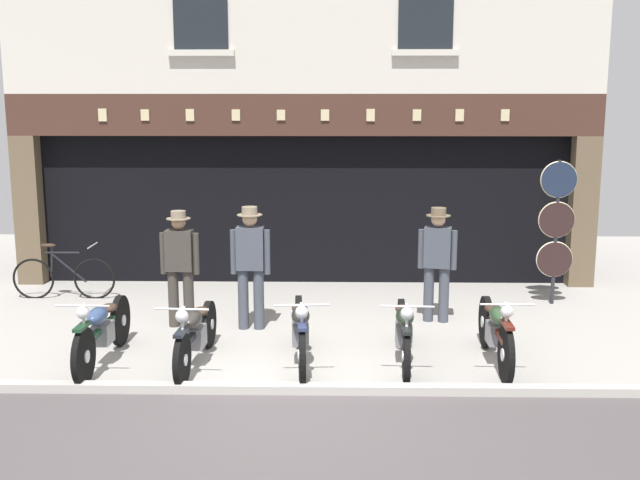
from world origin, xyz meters
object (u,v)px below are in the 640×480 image
at_px(motorcycle_left, 102,330).
at_px(advert_board_far, 146,180).
at_px(salesman_right, 437,259).
at_px(motorcycle_center, 300,330).
at_px(motorcycle_center_left, 196,333).
at_px(shopkeeper_center, 250,261).
at_px(salesman_left, 180,263).
at_px(advert_board_near, 215,177).
at_px(motorcycle_right, 496,330).
at_px(leaning_bicycle, 63,276).
at_px(motorcycle_center_right, 404,330).
at_px(tyre_sign_pole, 557,221).

relative_size(motorcycle_left, advert_board_far, 2.31).
bearing_deg(salesman_right, motorcycle_center, 56.38).
distance_m(motorcycle_center_left, shopkeeper_center, 1.71).
xyz_separation_m(salesman_left, advert_board_near, (0.08, 2.82, 0.93)).
xyz_separation_m(motorcycle_center, advert_board_near, (-1.69, 4.37, 1.42)).
bearing_deg(motorcycle_center, advert_board_near, -73.05).
distance_m(motorcycle_right, leaning_bicycle, 7.09).
bearing_deg(motorcycle_center_right, motorcycle_left, 4.26).
height_order(motorcycle_center, tyre_sign_pole, tyre_sign_pole).
relative_size(motorcycle_left, advert_board_near, 1.95).
bearing_deg(salesman_right, advert_board_far, -15.55).
distance_m(motorcycle_center_right, salesman_left, 3.42).
bearing_deg(motorcycle_center, leaning_bicycle, -41.68).
relative_size(motorcycle_center_left, salesman_left, 1.20).
bearing_deg(tyre_sign_pole, advert_board_far, 167.64).
bearing_deg(salesman_right, advert_board_near, -22.89).
xyz_separation_m(motorcycle_right, advert_board_near, (-4.09, 4.33, 1.42)).
height_order(motorcycle_center_left, advert_board_near, advert_board_near).
bearing_deg(salesman_left, motorcycle_left, 70.33).
height_order(advert_board_near, advert_board_far, advert_board_near).
distance_m(salesman_left, leaning_bicycle, 2.77).
height_order(motorcycle_center_left, leaning_bicycle, leaning_bicycle).
height_order(motorcycle_left, tyre_sign_pole, tyre_sign_pole).
distance_m(motorcycle_center_right, motorcycle_right, 1.12).
height_order(motorcycle_center, leaning_bicycle, motorcycle_center).
relative_size(tyre_sign_pole, leaning_bicycle, 1.36).
xyz_separation_m(tyre_sign_pole, advert_board_near, (-5.58, 1.49, 0.53)).
relative_size(shopkeeper_center, advert_board_far, 1.92).
bearing_deg(shopkeeper_center, motorcycle_left, 42.57).
relative_size(motorcycle_center_right, motorcycle_right, 1.00).
distance_m(motorcycle_right, advert_board_far, 6.98).
bearing_deg(advert_board_near, motorcycle_center, -68.83).
distance_m(motorcycle_center, motorcycle_right, 2.40).
bearing_deg(advert_board_near, shopkeeper_center, -72.31).
bearing_deg(salesman_left, advert_board_near, -88.83).
bearing_deg(shopkeeper_center, advert_board_near, -71.58).
xyz_separation_m(motorcycle_left, advert_board_near, (0.74, 4.41, 1.43)).
bearing_deg(salesman_left, shopkeeper_center, 177.79).
bearing_deg(motorcycle_right, motorcycle_center, 2.05).
xyz_separation_m(salesman_right, advert_board_near, (-3.60, 2.50, 0.92)).
distance_m(motorcycle_right, tyre_sign_pole, 3.33).
height_order(motorcycle_center_right, advert_board_far, advert_board_far).
height_order(salesman_left, salesman_right, salesman_right).
bearing_deg(salesman_right, shopkeeper_center, 20.72).
relative_size(motorcycle_center_left, advert_board_far, 2.21).
distance_m(shopkeeper_center, leaning_bicycle, 3.68).
relative_size(motorcycle_center_right, advert_board_near, 1.85).
bearing_deg(advert_board_far, salesman_right, -27.44).
distance_m(motorcycle_center, leaning_bicycle, 5.06).
relative_size(motorcycle_center_left, motorcycle_right, 1.01).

